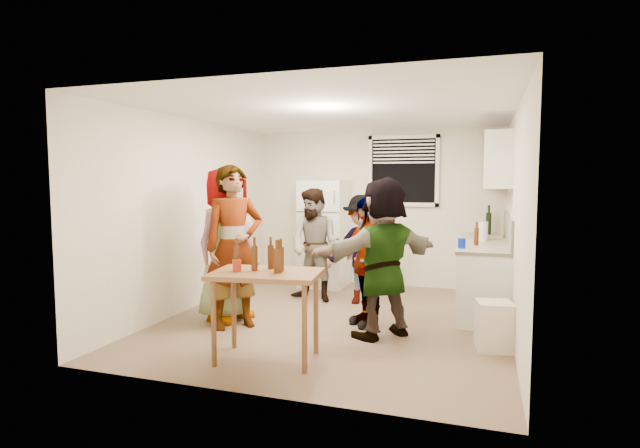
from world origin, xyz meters
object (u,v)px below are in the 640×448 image
(beer_bottle_table, at_px, (255,271))
(guest_orange, at_px, (382,336))
(beer_bottle_counter, at_px, (476,245))
(guest_back_left, at_px, (315,300))
(trash_bin, at_px, (494,325))
(guest_stripe, at_px, (235,327))
(serving_table, at_px, (267,360))
(wine_bottle, at_px, (488,234))
(guest_back_right, at_px, (362,303))
(guest_grey, at_px, (228,319))
(guest_black, at_px, (366,325))
(red_cup, at_px, (237,271))
(refrigerator, at_px, (324,233))
(blue_cup, at_px, (462,248))
(kettle, at_px, (481,240))

(beer_bottle_table, xyz_separation_m, guest_orange, (1.03, 1.05, -0.85))
(beer_bottle_counter, xyz_separation_m, guest_back_left, (-2.16, 0.17, -0.90))
(trash_bin, distance_m, guest_stripe, 2.86)
(serving_table, bearing_deg, wine_bottle, 60.74)
(beer_bottle_table, relative_size, guest_back_right, 0.16)
(wine_bottle, relative_size, beer_bottle_counter, 1.49)
(trash_bin, bearing_deg, guest_orange, 175.38)
(guest_stripe, bearing_deg, beer_bottle_counter, -19.33)
(guest_back_right, bearing_deg, guest_orange, -70.70)
(guest_grey, bearing_deg, guest_black, -63.88)
(red_cup, height_order, guest_black, red_cup)
(refrigerator, relative_size, guest_back_right, 1.13)
(beer_bottle_table, bearing_deg, refrigerator, 96.41)
(guest_back_right, bearing_deg, red_cup, -106.64)
(blue_cup, relative_size, guest_orange, 0.07)
(trash_bin, distance_m, guest_back_right, 2.25)
(serving_table, xyz_separation_m, guest_back_right, (0.35, 2.41, 0.00))
(kettle, bearing_deg, serving_table, -140.27)
(refrigerator, relative_size, guest_grey, 0.91)
(guest_stripe, distance_m, guest_black, 1.54)
(refrigerator, distance_m, red_cup, 3.46)
(serving_table, height_order, red_cup, red_cup)
(beer_bottle_counter, relative_size, guest_black, 0.14)
(serving_table, height_order, guest_stripe, serving_table)
(guest_orange, bearing_deg, red_cup, -3.20)
(serving_table, bearing_deg, guest_orange, 49.57)
(kettle, bearing_deg, guest_stripe, -160.32)
(wine_bottle, relative_size, serving_table, 0.32)
(trash_bin, xyz_separation_m, guest_black, (-1.41, 0.45, -0.25))
(kettle, xyz_separation_m, trash_bin, (0.16, -1.85, -0.65))
(blue_cup, relative_size, guest_black, 0.08)
(red_cup, bearing_deg, trash_bin, 24.19)
(beer_bottle_table, bearing_deg, red_cup, -147.62)
(guest_orange, bearing_deg, guest_back_left, -94.40)
(kettle, xyz_separation_m, guest_orange, (-1.00, -1.76, -0.90))
(guest_grey, bearing_deg, serving_table, -120.68)
(red_cup, height_order, guest_orange, red_cup)
(red_cup, height_order, guest_back_right, red_cup)
(red_cup, bearing_deg, guest_black, 58.58)
(guest_back_right, bearing_deg, serving_table, -101.02)
(kettle, relative_size, guest_black, 0.15)
(wine_bottle, distance_m, blue_cup, 1.73)
(kettle, height_order, guest_stripe, kettle)
(beer_bottle_table, relative_size, guest_back_left, 0.15)
(beer_bottle_table, height_order, red_cup, beer_bottle_table)
(guest_back_left, bearing_deg, red_cup, -76.62)
(red_cup, bearing_deg, guest_orange, 44.20)
(beer_bottle_counter, xyz_separation_m, guest_orange, (-0.95, -1.14, -0.90))
(guest_stripe, bearing_deg, refrigerator, 37.37)
(beer_bottle_table, bearing_deg, guest_back_right, 78.71)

